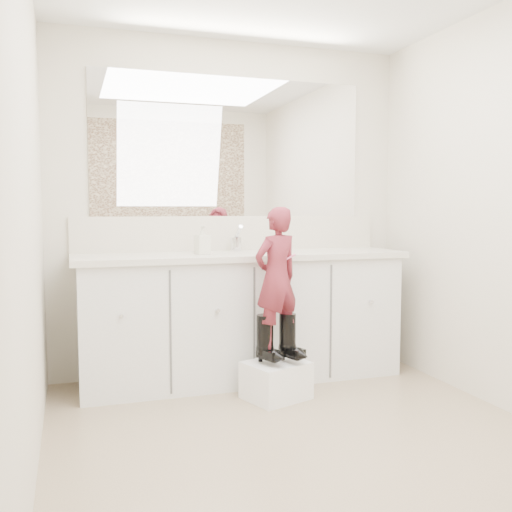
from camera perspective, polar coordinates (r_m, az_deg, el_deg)
name	(u,v)px	position (r m, az deg, el deg)	size (l,w,h in m)	color
floor	(313,447)	(3.03, 5.68, -18.51)	(3.00, 3.00, 0.00)	#8D755C
wall_back	(231,208)	(4.20, -2.50, 4.83)	(2.60, 2.60, 0.00)	beige
wall_left	(26,208)	(2.55, -21.99, 4.49)	(3.00, 3.00, 0.00)	beige
vanity_cabinet	(242,319)	(4.01, -1.40, -6.31)	(2.20, 0.55, 0.85)	silver
countertop	(243,256)	(3.93, -1.35, 0.02)	(2.28, 0.58, 0.04)	beige
backsplash	(232,233)	(4.19, -2.44, 2.30)	(2.28, 0.03, 0.25)	beige
mirror	(231,147)	(4.21, -2.48, 10.83)	(2.00, 0.02, 1.00)	white
faucet	(236,244)	(4.09, -2.02, 1.18)	(0.08, 0.08, 0.10)	silver
cup	(281,244)	(4.10, 2.49, 1.19)	(0.11, 0.11, 0.10)	beige
soap_bottle	(202,240)	(3.85, -5.40, 1.62)	(0.09, 0.09, 0.19)	silver
step_stool	(276,380)	(3.67, 2.03, -12.32)	(0.37, 0.30, 0.23)	white
boot_left	(265,339)	(3.58, 0.90, -8.32)	(0.11, 0.20, 0.30)	black
boot_right	(287,337)	(3.63, 3.16, -8.14)	(0.11, 0.20, 0.30)	black
toddler	(276,277)	(3.53, 2.06, -2.15)	(0.32, 0.21, 0.87)	#B23648
toothbrush	(287,259)	(3.55, 3.13, -0.29)	(0.01, 0.01, 0.14)	#EA5B8C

